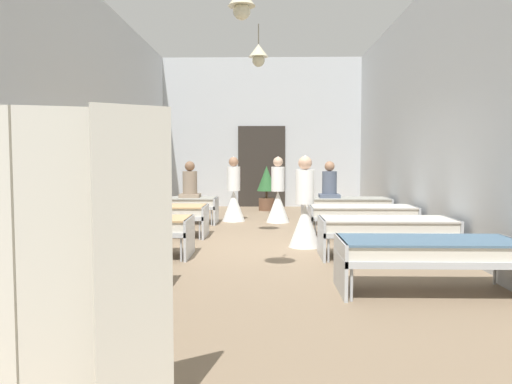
{
  "coord_description": "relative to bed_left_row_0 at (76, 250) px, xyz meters",
  "views": [
    {
      "loc": [
        0.18,
        -8.18,
        1.42
      ],
      "look_at": [
        0.0,
        -0.44,
        0.91
      ],
      "focal_mm": 35.34,
      "sensor_mm": 36.0,
      "label": 1
    }
  ],
  "objects": [
    {
      "name": "bed_right_row_3",
      "position": [
        3.78,
        5.7,
        0.0
      ],
      "size": [
        1.9,
        0.84,
        0.57
      ],
      "color": "#B7BCC1",
      "rests_on": "ground"
    },
    {
      "name": "privacy_screen",
      "position": [
        0.95,
        -2.74,
        0.41
      ],
      "size": [
        1.23,
        0.26,
        1.7
      ],
      "rotation": [
        0.0,
        0.0,
        0.29
      ],
      "color": "silver",
      "rests_on": "ground"
    },
    {
      "name": "bed_left_row_1",
      "position": [
        0.0,
        1.9,
        0.0
      ],
      "size": [
        1.9,
        0.84,
        0.57
      ],
      "color": "#B7BCC1",
      "rests_on": "ground"
    },
    {
      "name": "bed_right_row_2",
      "position": [
        3.78,
        3.8,
        0.0
      ],
      "size": [
        1.9,
        0.84,
        0.57
      ],
      "color": "#B7BCC1",
      "rests_on": "ground"
    },
    {
      "name": "patient_seated_primary",
      "position": [
        3.43,
        5.74,
        0.43
      ],
      "size": [
        0.44,
        0.44,
        0.8
      ],
      "color": "#515B70",
      "rests_on": "bed_right_row_3"
    },
    {
      "name": "bed_left_row_0",
      "position": [
        0.0,
        0.0,
        0.0
      ],
      "size": [
        1.9,
        0.84,
        0.57
      ],
      "color": "#B7BCC1",
      "rests_on": "ground"
    },
    {
      "name": "ground_plane",
      "position": [
        1.89,
        2.85,
        -0.49
      ],
      "size": [
        6.48,
        14.32,
        0.1
      ],
      "primitive_type": "cube",
      "color": "#8C755B"
    },
    {
      "name": "nurse_far_aisle",
      "position": [
        1.29,
        6.12,
        0.09
      ],
      "size": [
        0.52,
        0.52,
        1.49
      ],
      "rotation": [
        0.0,
        0.0,
        0.34
      ],
      "color": "white",
      "rests_on": "ground"
    },
    {
      "name": "nurse_mid_aisle",
      "position": [
        2.67,
        2.77,
        0.09
      ],
      "size": [
        0.52,
        0.52,
        1.49
      ],
      "rotation": [
        0.0,
        0.0,
        2.71
      ],
      "color": "white",
      "rests_on": "ground"
    },
    {
      "name": "patient_seated_secondary",
      "position": [
        0.35,
        5.74,
        0.43
      ],
      "size": [
        0.44,
        0.44,
        0.8
      ],
      "color": "gray",
      "rests_on": "bed_left_row_3"
    },
    {
      "name": "bed_left_row_2",
      "position": [
        0.0,
        3.8,
        0.0
      ],
      "size": [
        1.9,
        0.84,
        0.57
      ],
      "color": "#B7BCC1",
      "rests_on": "ground"
    },
    {
      "name": "bed_right_row_0",
      "position": [
        3.78,
        0.0,
        0.0
      ],
      "size": [
        1.9,
        0.84,
        0.57
      ],
      "color": "#B7BCC1",
      "rests_on": "ground"
    },
    {
      "name": "bed_left_row_3",
      "position": [
        0.0,
        5.7,
        0.0
      ],
      "size": [
        1.9,
        0.84,
        0.57
      ],
      "color": "#B7BCC1",
      "rests_on": "ground"
    },
    {
      "name": "nurse_near_aisle",
      "position": [
        2.3,
        5.93,
        0.09
      ],
      "size": [
        0.52,
        0.52,
        1.49
      ],
      "rotation": [
        0.0,
        0.0,
        1.71
      ],
      "color": "white",
      "rests_on": "ground"
    },
    {
      "name": "potted_plant",
      "position": [
        2.04,
        8.55,
        0.27
      ],
      "size": [
        0.52,
        0.52,
        1.23
      ],
      "color": "brown",
      "rests_on": "ground"
    },
    {
      "name": "bed_right_row_1",
      "position": [
        3.78,
        1.9,
        0.0
      ],
      "size": [
        1.9,
        0.84,
        0.57
      ],
      "color": "#B7BCC1",
      "rests_on": "ground"
    },
    {
      "name": "room_shell",
      "position": [
        1.89,
        4.17,
        1.78
      ],
      "size": [
        6.28,
        13.92,
        4.42
      ],
      "color": "silver",
      "rests_on": "ground"
    }
  ]
}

